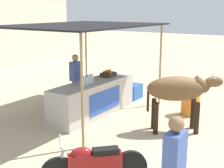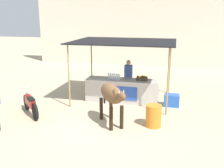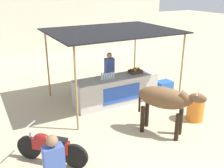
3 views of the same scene
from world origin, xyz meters
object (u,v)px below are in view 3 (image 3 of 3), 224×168
at_px(cow, 165,100).
at_px(fruit_crate, 135,71).
at_px(stall_counter, 116,90).
at_px(cooler_box, 164,87).
at_px(motorcycle_parked, 50,147).
at_px(water_barrel, 195,109).
at_px(vendor_behind_counter, 109,74).

bearing_deg(cow, fruit_crate, 74.97).
xyz_separation_m(stall_counter, cooler_box, (2.06, -0.10, -0.24)).
bearing_deg(motorcycle_parked, cow, -3.62).
height_order(fruit_crate, water_barrel, fruit_crate).
distance_m(stall_counter, water_barrel, 2.74).
xyz_separation_m(water_barrel, motorcycle_parked, (-4.50, 0.03, 0.06)).
distance_m(water_barrel, motorcycle_parked, 4.50).
height_order(vendor_behind_counter, cow, vendor_behind_counter).
bearing_deg(water_barrel, cooler_box, 76.06).
bearing_deg(fruit_crate, vendor_behind_counter, 134.80).
height_order(stall_counter, vendor_behind_counter, vendor_behind_counter).
bearing_deg(cooler_box, cow, -129.15).
xyz_separation_m(water_barrel, cow, (-1.37, -0.17, 0.67)).
xyz_separation_m(fruit_crate, water_barrel, (0.70, -2.34, -0.67)).
xyz_separation_m(cooler_box, motorcycle_parked, (-5.05, -2.15, 0.19)).
relative_size(vendor_behind_counter, water_barrel, 2.24).
bearing_deg(motorcycle_parked, water_barrel, -0.40).
bearing_deg(vendor_behind_counter, motorcycle_parked, -136.09).
height_order(stall_counter, fruit_crate, fruit_crate).
bearing_deg(motorcycle_parked, stall_counter, 36.96).
bearing_deg(water_barrel, vendor_behind_counter, 114.57).
xyz_separation_m(cow, motorcycle_parked, (-3.13, 0.20, -0.60)).
relative_size(cooler_box, water_barrel, 0.82).
relative_size(vendor_behind_counter, cooler_box, 2.75).
distance_m(cooler_box, water_barrel, 2.25).
bearing_deg(cooler_box, stall_counter, 177.30).
bearing_deg(fruit_crate, motorcycle_parked, -148.77).
bearing_deg(cow, motorcycle_parked, 176.38).
distance_m(fruit_crate, cow, 2.59).
distance_m(water_barrel, cow, 1.53).
height_order(stall_counter, motorcycle_parked, stall_counter).
xyz_separation_m(cooler_box, water_barrel, (-0.54, -2.18, 0.13)).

